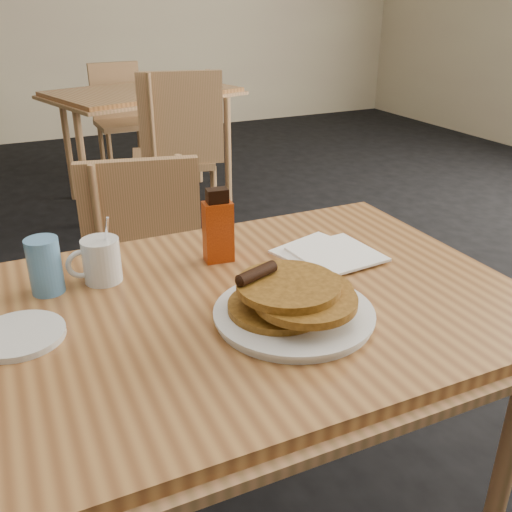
{
  "coord_description": "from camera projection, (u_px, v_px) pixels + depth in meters",
  "views": [
    {
      "loc": [
        -0.44,
        -0.87,
        1.31
      ],
      "look_at": [
        -0.01,
        0.03,
        0.84
      ],
      "focal_mm": 40.0,
      "sensor_mm": 36.0,
      "label": 1
    }
  ],
  "objects": [
    {
      "name": "neighbor_table",
      "position": [
        143.0,
        97.0,
        3.64
      ],
      "size": [
        1.29,
        1.04,
        0.75
      ],
      "rotation": [
        0.0,
        0.0,
        0.27
      ],
      "color": "#A46E3A",
      "rests_on": "floor"
    },
    {
      "name": "blue_tumbler",
      "position": [
        45.0,
        266.0,
        1.14
      ],
      "size": [
        0.07,
        0.07,
        0.12
      ],
      "primitive_type": "cylinder",
      "rotation": [
        0.0,
        0.0,
        0.14
      ],
      "color": "#5088BD",
      "rests_on": "main_table"
    },
    {
      "name": "pancake_plate",
      "position": [
        293.0,
        304.0,
        1.06
      ],
      "size": [
        0.3,
        0.3,
        0.1
      ],
      "rotation": [
        0.0,
        0.0,
        -0.09
      ],
      "color": "silver",
      "rests_on": "main_table"
    },
    {
      "name": "coffee_mug",
      "position": [
        100.0,
        260.0,
        1.19
      ],
      "size": [
        0.11,
        0.08,
        0.15
      ],
      "rotation": [
        0.0,
        0.0,
        -0.17
      ],
      "color": "silver",
      "rests_on": "main_table"
    },
    {
      "name": "chair_main_far",
      "position": [
        152.0,
        271.0,
        1.82
      ],
      "size": [
        0.46,
        0.46,
        0.84
      ],
      "rotation": [
        0.0,
        0.0,
        -0.23
      ],
      "color": "#B17D53",
      "rests_on": "floor"
    },
    {
      "name": "chair_neighbor_far",
      "position": [
        120.0,
        110.0,
        4.34
      ],
      "size": [
        0.38,
        0.39,
        0.84
      ],
      "rotation": [
        0.0,
        0.0,
        0.02
      ],
      "color": "#B17D53",
      "rests_on": "floor"
    },
    {
      "name": "napkin_stack",
      "position": [
        329.0,
        253.0,
        1.32
      ],
      "size": [
        0.23,
        0.24,
        0.01
      ],
      "rotation": [
        0.0,
        0.0,
        0.29
      ],
      "color": "white",
      "rests_on": "main_table"
    },
    {
      "name": "main_table",
      "position": [
        233.0,
        320.0,
        1.15
      ],
      "size": [
        1.21,
        0.83,
        0.75
      ],
      "rotation": [
        0.0,
        0.0,
        -0.01
      ],
      "color": "#A46E3A",
      "rests_on": "floor"
    },
    {
      "name": "chair_neighbor_near",
      "position": [
        177.0,
        143.0,
        3.07
      ],
      "size": [
        0.52,
        0.53,
        0.96
      ],
      "rotation": [
        0.0,
        0.0,
        -0.25
      ],
      "color": "#B17D53",
      "rests_on": "floor"
    },
    {
      "name": "syrup_bottle",
      "position": [
        218.0,
        228.0,
        1.27
      ],
      "size": [
        0.07,
        0.05,
        0.17
      ],
      "rotation": [
        0.0,
        0.0,
        -0.12
      ],
      "color": "maroon",
      "rests_on": "main_table"
    },
    {
      "name": "side_saucer",
      "position": [
        19.0,
        335.0,
        1.01
      ],
      "size": [
        0.2,
        0.2,
        0.01
      ],
      "primitive_type": "cylinder",
      "rotation": [
        0.0,
        0.0,
        -0.31
      ],
      "color": "silver",
      "rests_on": "main_table"
    }
  ]
}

